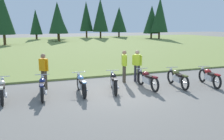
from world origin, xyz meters
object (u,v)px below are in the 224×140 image
motorcycle_navy (42,87)px  motorcycle_red (209,77)px  rider_in_hivis_vest (44,69)px  motorcycle_olive (177,78)px  rider_checking_bike (124,64)px  motorcycle_black (114,82)px  motorcycle_cream (2,90)px  rider_with_back_turned (137,64)px  motorcycle_maroon (147,79)px  motorcycle_sky_blue (81,84)px

motorcycle_navy → motorcycle_red: (7.91, -0.79, 0.00)m
motorcycle_navy → rider_in_hivis_vest: 1.47m
motorcycle_olive → rider_checking_bike: bearing=139.0°
motorcycle_olive → motorcycle_red: bearing=-12.0°
motorcycle_black → motorcycle_cream: bearing=176.5°
motorcycle_red → rider_in_hivis_vest: (-7.71, 2.15, 0.51)m
motorcycle_cream → motorcycle_olive: 7.83m
motorcycle_black → rider_with_back_turned: 2.32m
motorcycle_black → rider_checking_bike: bearing=51.9°
rider_in_hivis_vest → motorcycle_olive: bearing=-16.6°
motorcycle_black → motorcycle_maroon: size_ratio=0.98×
motorcycle_maroon → motorcycle_red: (3.14, -0.59, 0.00)m
motorcycle_red → rider_in_hivis_vest: 8.02m
rider_checking_bike → motorcycle_black: bearing=-128.1°
motorcycle_red → motorcycle_olive: bearing=168.0°
motorcycle_maroon → rider_with_back_turned: bearing=83.7°
motorcycle_olive → rider_with_back_turned: 2.21m
motorcycle_navy → motorcycle_olive: bearing=-4.1°
motorcycle_cream → rider_checking_bike: rider_checking_bike is taller
rider_with_back_turned → rider_in_hivis_vest: bearing=178.2°
motorcycle_sky_blue → rider_in_hivis_vest: bearing=135.4°
rider_with_back_turned → motorcycle_navy: bearing=-166.2°
motorcycle_navy → motorcycle_red: 7.95m
motorcycle_cream → motorcycle_black: same height
motorcycle_maroon → rider_in_hivis_vest: bearing=161.0°
motorcycle_navy → rider_in_hivis_vest: rider_in_hivis_vest is taller
motorcycle_olive → rider_checking_bike: rider_checking_bike is taller
motorcycle_olive → motorcycle_red: same height
motorcycle_maroon → rider_with_back_turned: rider_with_back_turned is taller
motorcycle_olive → rider_with_back_turned: rider_with_back_turned is taller
motorcycle_olive → rider_in_hivis_vest: size_ratio=1.26×
motorcycle_black → rider_with_back_turned: (1.82, 1.34, 0.51)m
motorcycle_maroon → motorcycle_red: bearing=-10.6°
motorcycle_cream → motorcycle_black: bearing=-3.5°
motorcycle_black → motorcycle_navy: bearing=177.6°
motorcycle_sky_blue → rider_checking_bike: bearing=27.6°
motorcycle_black → motorcycle_maroon: 1.67m
motorcycle_maroon → rider_with_back_turned: 1.52m
motorcycle_cream → rider_with_back_turned: (6.45, 1.06, 0.51)m
motorcycle_cream → rider_with_back_turned: 6.56m
motorcycle_red → rider_checking_bike: 4.27m
motorcycle_red → rider_with_back_turned: size_ratio=1.24×
motorcycle_black → rider_in_hivis_vest: (-2.90, 1.49, 0.51)m
motorcycle_cream → rider_with_back_turned: size_ratio=1.26×
rider_in_hivis_vest → rider_checking_bike: size_ratio=1.00×
motorcycle_maroon → motorcycle_navy: bearing=177.5°
motorcycle_maroon → motorcycle_red: 3.20m
motorcycle_sky_blue → rider_in_hivis_vest: rider_in_hivis_vest is taller
motorcycle_cream → motorcycle_navy: bearing=-5.6°
motorcycle_navy → rider_checking_bike: 4.48m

